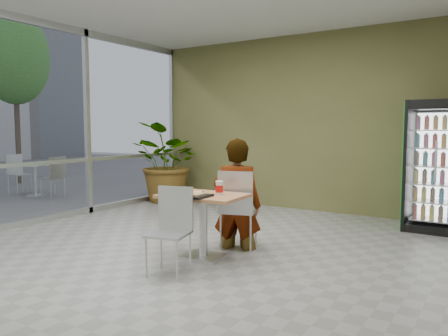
{
  "coord_description": "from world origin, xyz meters",
  "views": [
    {
      "loc": [
        3.16,
        -4.03,
        1.5
      ],
      "look_at": [
        0.2,
        0.61,
        1.0
      ],
      "focal_mm": 35.0,
      "sensor_mm": 36.0,
      "label": 1
    }
  ],
  "objects": [
    {
      "name": "chair_far",
      "position": [
        0.43,
        0.56,
        0.58
      ],
      "size": [
        0.55,
        0.55,
        0.99
      ],
      "rotation": [
        0.0,
        0.0,
        3.46
      ],
      "color": "#B8BBBE",
      "rests_on": "ground"
    },
    {
      "name": "seated_woman",
      "position": [
        0.4,
        0.6,
        0.54
      ],
      "size": [
        0.71,
        0.57,
        1.68
      ],
      "primitive_type": "imported",
      "rotation": [
        0.0,
        0.0,
        3.46
      ],
      "color": "black",
      "rests_on": "ground"
    },
    {
      "name": "soda_cup",
      "position": [
        0.48,
        0.08,
        0.83
      ],
      "size": [
        0.09,
        0.09,
        0.16
      ],
      "color": "silver",
      "rests_on": "dining_table"
    },
    {
      "name": "chair_near",
      "position": [
        0.3,
        -0.55,
        0.52
      ],
      "size": [
        0.48,
        0.48,
        0.89
      ],
      "rotation": [
        0.0,
        0.0,
        0.25
      ],
      "color": "#B8BBBE",
      "rests_on": "ground"
    },
    {
      "name": "napkin_stack",
      "position": [
        0.08,
        -0.21,
        0.76
      ],
      "size": [
        0.17,
        0.17,
        0.02
      ],
      "primitive_type": "cube",
      "rotation": [
        0.0,
        0.0,
        -0.19
      ],
      "color": "silver",
      "rests_on": "dining_table"
    },
    {
      "name": "room_envelope",
      "position": [
        0.0,
        0.0,
        1.6
      ],
      "size": [
        6.0,
        7.0,
        3.2
      ],
      "primitive_type": null,
      "color": "beige",
      "rests_on": "ground"
    },
    {
      "name": "potted_plant",
      "position": [
        -2.53,
        2.82,
        0.81
      ],
      "size": [
        1.83,
        1.73,
        1.63
      ],
      "primitive_type": "imported",
      "rotation": [
        0.0,
        0.0,
        -0.39
      ],
      "color": "#255D28",
      "rests_on": "ground"
    },
    {
      "name": "dining_table",
      "position": [
        0.3,
        0.01,
        0.54
      ],
      "size": [
        0.98,
        0.72,
        0.75
      ],
      "rotation": [
        0.0,
        0.0,
        0.07
      ],
      "color": "#AF6B4B",
      "rests_on": "ground"
    },
    {
      "name": "ground",
      "position": [
        0.0,
        0.0,
        0.0
      ],
      "size": [
        7.0,
        7.0,
        0.0
      ],
      "primitive_type": "plane",
      "color": "gray",
      "rests_on": "ground"
    },
    {
      "name": "pizza_plate",
      "position": [
        0.21,
        0.0,
        0.77
      ],
      "size": [
        0.31,
        0.27,
        0.03
      ],
      "color": "silver",
      "rests_on": "dining_table"
    },
    {
      "name": "storefront_frame",
      "position": [
        -3.0,
        0.0,
        1.6
      ],
      "size": [
        0.1,
        7.0,
        3.2
      ],
      "primitive_type": null,
      "color": "#B8BBBE",
      "rests_on": "ground"
    },
    {
      "name": "beverage_fridge",
      "position": [
        2.4,
        2.95,
        0.95
      ],
      "size": [
        0.88,
        0.68,
        1.9
      ],
      "rotation": [
        0.0,
        0.0,
        -0.01
      ],
      "color": "black",
      "rests_on": "ground"
    },
    {
      "name": "cafeteria_tray",
      "position": [
        0.29,
        -0.21,
        0.76
      ],
      "size": [
        0.44,
        0.33,
        0.02
      ],
      "primitive_type": "cube",
      "rotation": [
        0.0,
        0.0,
        0.03
      ],
      "color": "black",
      "rests_on": "dining_table"
    }
  ]
}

